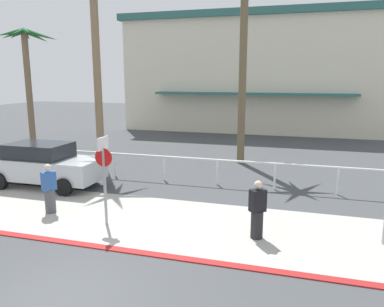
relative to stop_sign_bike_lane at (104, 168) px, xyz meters
name	(u,v)px	position (x,y,z in m)	size (l,w,h in m)	color
ground_plane	(200,173)	(1.05, 6.40, -1.68)	(80.00, 80.00, 0.00)	#424447
sidewalk_strip	(148,220)	(1.05, 0.60, -1.67)	(44.00, 4.00, 0.02)	#ADAAA0
curb_paint	(117,249)	(1.05, -1.40, -1.66)	(44.00, 0.24, 0.03)	maroon
building_backdrop	(261,73)	(1.70, 23.11, 2.79)	(20.89, 10.84, 8.89)	beige
rail_fence	(190,162)	(1.05, 4.90, -0.84)	(20.10, 0.08, 1.04)	white
stop_sign_bike_lane	(104,168)	(0.00, 0.00, 0.00)	(0.52, 0.56, 2.56)	gray
palm_tree_0	(27,55)	(-10.31, 9.77, 3.73)	(3.21, 3.23, 6.95)	#756047
palm_tree_1	(95,24)	(-4.01, 6.80, 4.85)	(3.40, 3.19, 8.93)	#846B4C
palm_tree_2	(243,30)	(2.38, 9.02, 4.63)	(3.41, 3.08, 8.58)	brown
car_silver_1	(44,164)	(-4.23, 2.84, -0.81)	(4.40, 2.02, 1.69)	#B2B7BC
pedestrian_0	(49,191)	(-2.14, 0.34, -0.96)	(0.44, 0.48, 1.57)	#4C4C51
pedestrian_1	(257,212)	(4.28, 0.25, -0.95)	(0.47, 0.46, 1.58)	#232326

